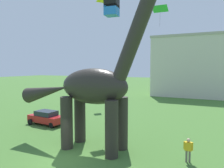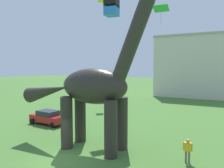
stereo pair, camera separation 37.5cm
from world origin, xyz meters
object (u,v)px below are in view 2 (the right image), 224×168
object	(u,v)px
dinosaur_sculpture	(93,86)
kite_near_high	(103,0)
kite_mid_right	(101,76)
person_far_spectator	(188,148)
kite_far_right	(112,7)
person_strolling_adult	(82,108)
parked_sedan_left	(48,117)
kite_far_left	(161,9)

from	to	relation	value
dinosaur_sculpture	kite_near_high	xyz separation A→B (m)	(-3.47, 7.79, 9.10)
dinosaur_sculpture	kite_mid_right	bearing A→B (deg)	89.61
person_far_spectator	kite_far_right	xyz separation A→B (m)	(-5.93, 0.41, 10.08)
person_strolling_adult	parked_sedan_left	bearing A→B (deg)	126.20
person_far_spectator	kite_far_left	xyz separation A→B (m)	(-3.31, 5.11, 10.73)
dinosaur_sculpture	parked_sedan_left	size ratio (longest dim) A/B	3.17
kite_far_right	kite_mid_right	xyz separation A→B (m)	(-8.46, 12.83, -5.97)
parked_sedan_left	person_far_spectator	world-z (taller)	person_far_spectator
dinosaur_sculpture	kite_far_right	size ratio (longest dim) A/B	9.67
kite_far_right	person_far_spectator	bearing A→B (deg)	-3.99
kite_mid_right	parked_sedan_left	bearing A→B (deg)	-95.93
kite_far_right	kite_far_left	size ratio (longest dim) A/B	0.79
person_strolling_adult	kite_near_high	world-z (taller)	kite_near_high
person_far_spectator	kite_near_high	xyz separation A→B (m)	(-10.49, 7.16, 13.03)
parked_sedan_left	kite_far_right	xyz separation A→B (m)	(9.51, -2.72, 10.28)
kite_near_high	kite_far_left	distance (m)	7.82
parked_sedan_left	kite_far_left	bearing A→B (deg)	13.15
kite_mid_right	kite_near_high	xyz separation A→B (m)	(3.90, -6.08, 8.92)
parked_sedan_left	person_strolling_adult	distance (m)	5.82
person_strolling_adult	kite_mid_right	bearing A→B (deg)	-55.30
person_strolling_adult	kite_far_left	xyz separation A→B (m)	(11.60, -3.82, 10.77)
person_far_spectator	kite_far_left	size ratio (longest dim) A/B	0.93
dinosaur_sculpture	kite_far_right	distance (m)	6.33
person_far_spectator	person_strolling_adult	bearing A→B (deg)	160.51
kite_mid_right	kite_far_left	world-z (taller)	kite_far_left
parked_sedan_left	kite_near_high	world-z (taller)	kite_near_high
parked_sedan_left	kite_far_left	world-z (taller)	kite_far_left
person_far_spectator	kite_near_high	distance (m)	18.20
kite_near_high	dinosaur_sculpture	bearing A→B (deg)	-65.99
person_far_spectator	kite_near_high	bearing A→B (deg)	157.13
person_strolling_adult	kite_near_high	bearing A→B (deg)	-160.40
parked_sedan_left	kite_mid_right	size ratio (longest dim) A/B	2.57
kite_far_right	kite_near_high	xyz separation A→B (m)	(-4.56, 6.75, 2.95)
kite_far_right	kite_near_high	world-z (taller)	kite_near_high
dinosaur_sculpture	person_strolling_adult	bearing A→B (deg)	101.12
person_strolling_adult	dinosaur_sculpture	bearing A→B (deg)	171.00
parked_sedan_left	person_far_spectator	bearing A→B (deg)	-7.59
kite_near_high	person_strolling_adult	bearing A→B (deg)	158.10
kite_near_high	kite_far_left	world-z (taller)	kite_near_high
person_far_spectator	kite_mid_right	xyz separation A→B (m)	(-14.39, 13.24, 4.11)
person_strolling_adult	kite_near_high	distance (m)	13.92
person_strolling_adult	person_far_spectator	xyz separation A→B (m)	(14.91, -8.94, 0.05)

